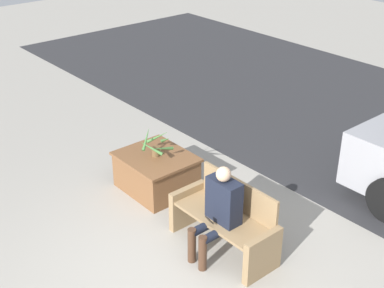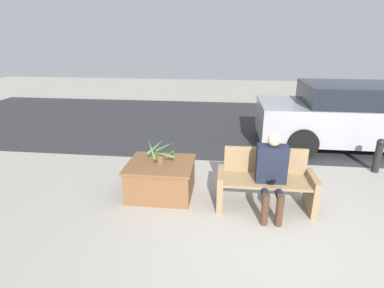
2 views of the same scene
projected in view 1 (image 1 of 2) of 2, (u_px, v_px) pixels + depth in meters
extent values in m
plane|color=#9E998E|center=(178.00, 277.00, 6.31)|extent=(30.00, 30.00, 0.00)
cube|color=#8C704C|center=(188.00, 206.00, 7.15)|extent=(0.09, 0.57, 0.57)
cube|color=#8C704C|center=(263.00, 256.00, 6.22)|extent=(0.09, 0.57, 0.57)
cube|color=#8C704C|center=(223.00, 218.00, 6.61)|extent=(1.27, 0.53, 0.04)
cube|color=#8C704C|center=(239.00, 195.00, 6.66)|extent=(1.27, 0.04, 0.42)
cube|color=black|center=(224.00, 200.00, 6.41)|extent=(0.44, 0.22, 0.56)
sphere|color=tan|center=(224.00, 174.00, 6.23)|extent=(0.18, 0.18, 0.18)
cylinder|color=black|center=(205.00, 226.00, 6.51)|extent=(0.11, 0.42, 0.11)
cylinder|color=black|center=(216.00, 234.00, 6.38)|extent=(0.11, 0.42, 0.11)
cylinder|color=#472D1E|center=(192.00, 245.00, 6.47)|extent=(0.10, 0.10, 0.47)
cylinder|color=#472D1E|center=(203.00, 253.00, 6.34)|extent=(0.10, 0.10, 0.47)
cube|color=black|center=(209.00, 220.00, 6.36)|extent=(0.07, 0.09, 0.12)
cube|color=brown|center=(156.00, 172.00, 7.94)|extent=(1.02, 0.88, 0.56)
cube|color=brown|center=(156.00, 157.00, 7.82)|extent=(1.07, 0.93, 0.04)
cylinder|color=brown|center=(156.00, 152.00, 7.78)|extent=(0.12, 0.12, 0.14)
cone|color=#427538|center=(163.00, 149.00, 7.60)|extent=(0.06, 0.37, 0.15)
cone|color=#427538|center=(166.00, 140.00, 7.76)|extent=(0.34, 0.15, 0.23)
cone|color=#427538|center=(158.00, 137.00, 7.84)|extent=(0.29, 0.26, 0.23)
cone|color=#427538|center=(146.00, 139.00, 7.73)|extent=(0.22, 0.28, 0.28)
cone|color=#427538|center=(151.00, 148.00, 7.57)|extent=(0.33, 0.23, 0.19)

